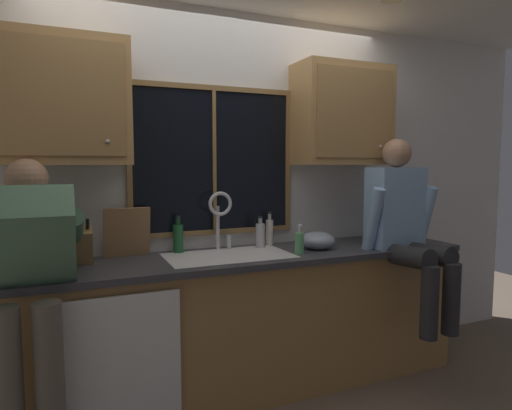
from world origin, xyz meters
TOP-DOWN VIEW (x-y plane):
  - back_wall at (0.00, 0.06)m, footprint 5.54×0.12m
  - ceiling_downlight_right at (0.94, -0.60)m, footprint 0.14×0.14m
  - window_glass at (-0.06, -0.01)m, footprint 1.10×0.02m
  - window_frame_top at (-0.06, -0.02)m, footprint 1.17×0.02m
  - window_frame_bottom at (-0.06, -0.02)m, footprint 1.17×0.02m
  - window_frame_left at (-0.63, -0.02)m, footprint 0.03×0.02m
  - window_frame_right at (0.51, -0.02)m, footprint 0.03×0.02m
  - window_mullion_center at (-0.06, -0.02)m, footprint 0.02×0.02m
  - lower_cabinet_run at (0.00, -0.29)m, footprint 3.14×0.58m
  - countertop at (0.00, -0.31)m, footprint 3.20×0.62m
  - dishwasher_front at (-0.76, -0.61)m, footprint 0.60×0.02m
  - upper_cabinet_left at (-0.99, -0.17)m, footprint 0.71×0.36m
  - upper_cabinet_right at (0.88, -0.17)m, footprint 0.71×0.36m
  - sink at (-0.06, -0.30)m, footprint 0.80×0.46m
  - faucet at (-0.05, -0.12)m, footprint 0.18×0.09m
  - person_standing at (-1.19, -0.60)m, footprint 0.53×0.70m
  - person_sitting_on_counter at (1.13, -0.57)m, footprint 0.54×0.60m
  - knife_block at (-0.93, -0.19)m, footprint 0.12×0.18m
  - cutting_board at (-0.66, -0.08)m, footprint 0.28×0.09m
  - mixing_bowl at (0.59, -0.32)m, footprint 0.25×0.25m
  - soap_dispenser at (0.38, -0.43)m, footprint 0.06×0.07m
  - bottle_green_glass at (0.24, -0.13)m, footprint 0.06×0.06m
  - bottle_tall_clear at (0.34, -0.07)m, footprint 0.05×0.05m
  - bottle_amber_small at (-0.33, -0.08)m, footprint 0.07×0.07m

SIDE VIEW (x-z plane):
  - lower_cabinet_run at x=0.00m, z-range 0.00..0.88m
  - dishwasher_front at x=-0.76m, z-range 0.09..0.83m
  - sink at x=-0.06m, z-range 0.72..0.93m
  - countertop at x=0.00m, z-range 0.88..0.92m
  - person_standing at x=-1.19m, z-range 0.18..1.72m
  - mixing_bowl at x=0.59m, z-range 0.91..1.04m
  - soap_dispenser at x=0.38m, z-range 0.90..1.09m
  - bottle_green_glass at x=0.24m, z-range 0.90..1.12m
  - bottle_tall_clear at x=0.34m, z-range 0.90..1.14m
  - bottle_amber_small at x=-0.33m, z-range 0.90..1.14m
  - knife_block at x=-0.93m, z-range 0.87..1.19m
  - window_frame_bottom at x=-0.06m, z-range 1.01..1.05m
  - cutting_board at x=-0.66m, z-range 0.92..1.24m
  - person_sitting_on_counter at x=1.13m, z-range 0.47..1.73m
  - faucet at x=-0.05m, z-range 0.97..1.37m
  - back_wall at x=0.00m, z-range 0.00..2.55m
  - window_glass at x=-0.06m, z-range 1.05..2.00m
  - window_frame_left at x=-0.63m, z-range 1.05..2.00m
  - window_frame_right at x=0.51m, z-range 1.05..2.00m
  - window_mullion_center at x=-0.06m, z-range 1.05..2.00m
  - upper_cabinet_left at x=-0.99m, z-range 1.50..2.22m
  - upper_cabinet_right at x=0.88m, z-range 1.50..2.22m
  - window_frame_top at x=-0.06m, z-range 2.00..2.04m
  - ceiling_downlight_right at x=0.94m, z-range 2.54..2.55m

